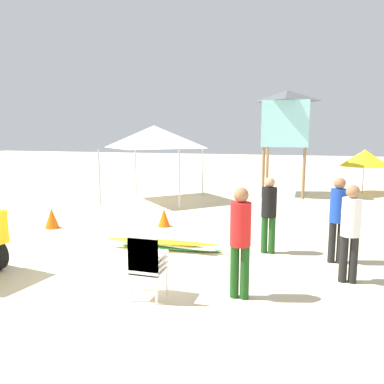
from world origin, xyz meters
name	(u,v)px	position (x,y,z in m)	size (l,w,h in m)	color
ground	(129,274)	(0.00, 0.00, 0.00)	(80.00, 80.00, 0.00)	beige
stacked_plastic_chairs	(146,260)	(0.76, -0.90, 0.65)	(0.48, 0.48, 1.11)	white
surfboard_pile	(166,244)	(0.12, 1.58, 0.12)	(2.60, 0.69, 0.24)	green
lifeguard_near_left	(240,235)	(2.11, -0.41, 1.02)	(0.32, 0.32, 1.76)	#194C19
lifeguard_near_center	(338,214)	(3.67, 1.77, 0.99)	(0.32, 0.32, 1.72)	black
lifeguard_near_right	(269,210)	(2.32, 2.01, 0.95)	(0.32, 0.32, 1.65)	#194C19
lifeguard_far_right	(351,227)	(3.80, 0.76, 0.98)	(0.32, 0.32, 1.71)	black
popup_canopy	(154,137)	(-2.48, 7.30, 2.43)	(3.05, 3.05, 2.85)	#B2B2B7
lifeguard_tower	(286,119)	(2.18, 10.03, 3.15)	(1.98, 1.98, 4.27)	olive
beach_umbrella_left	(365,158)	(5.40, 11.40, 1.53)	(1.99, 1.99, 1.88)	beige
traffic_cone_near	(52,218)	(-3.54, 2.51, 0.27)	(0.38, 0.38, 0.55)	orange
traffic_cone_far	(164,218)	(-0.68, 3.56, 0.25)	(0.35, 0.35, 0.50)	orange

